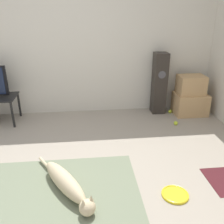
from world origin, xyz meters
name	(u,v)px	position (x,y,z in m)	size (l,w,h in m)	color
ground_plane	(60,185)	(0.00, 0.00, 0.00)	(12.00, 12.00, 0.00)	#9E9384
wall_back	(64,40)	(0.00, 2.10, 1.27)	(8.00, 0.06, 2.55)	beige
area_rug	(51,191)	(-0.08, -0.10, 0.01)	(1.84, 1.14, 0.01)	slate
dog	(67,184)	(0.09, -0.14, 0.11)	(0.66, 1.02, 0.20)	beige
frisbee	(175,194)	(1.19, -0.30, 0.01)	(0.28, 0.28, 0.03)	yellow
cardboard_box_lower	(190,104)	(2.16, 1.74, 0.19)	(0.56, 0.41, 0.38)	tan
cardboard_box_upper	(191,85)	(2.14, 1.75, 0.54)	(0.45, 0.33, 0.32)	tan
floor_speaker	(159,84)	(1.61, 1.88, 0.54)	(0.23, 0.24, 1.07)	#2D2823
tennis_ball_by_boxes	(176,123)	(1.76, 1.30, 0.03)	(0.07, 0.07, 0.07)	#C6E033
tennis_ball_near_speaker	(170,111)	(1.83, 1.80, 0.03)	(0.07, 0.07, 0.07)	#C6E033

